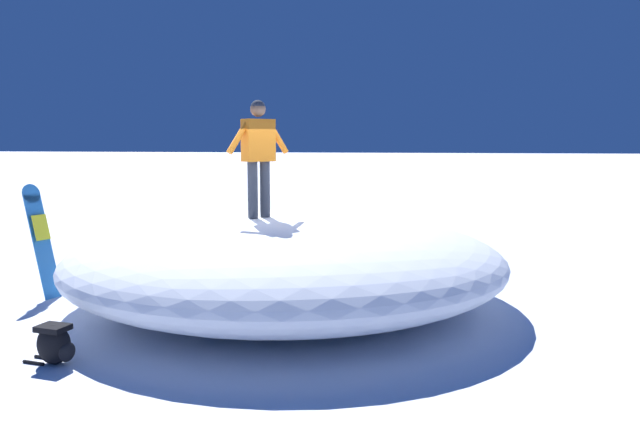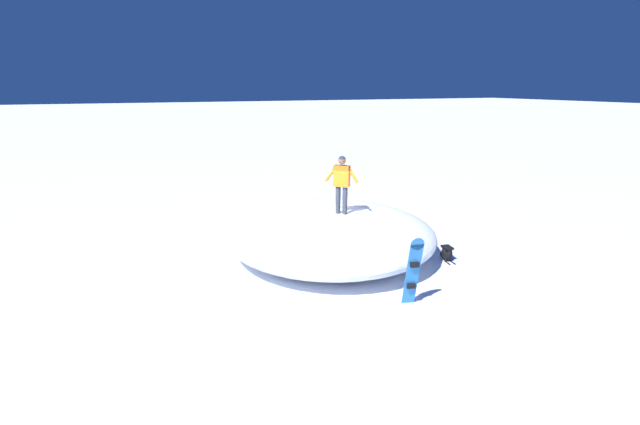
% 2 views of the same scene
% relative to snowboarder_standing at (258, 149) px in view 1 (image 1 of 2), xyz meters
% --- Properties ---
extents(ground, '(240.00, 240.00, 0.00)m').
position_rel_snowboarder_standing_xyz_m(ground, '(0.15, -0.01, -2.23)').
color(ground, white).
extents(snow_mound, '(6.46, 6.65, 1.27)m').
position_rel_snowboarder_standing_xyz_m(snow_mound, '(0.21, -0.32, -1.60)').
color(snow_mound, white).
rests_on(snow_mound, ground).
extents(snowboarder_standing, '(0.79, 0.72, 1.62)m').
position_rel_snowboarder_standing_xyz_m(snowboarder_standing, '(0.00, 0.00, 0.00)').
color(snowboarder_standing, '#333842').
rests_on(snowboarder_standing, snow_mound).
extents(snowboard_primary_upright, '(0.40, 0.50, 1.70)m').
position_rel_snowboarder_standing_xyz_m(snowboard_primary_upright, '(-0.13, 3.36, -1.35)').
color(snowboard_primary_upright, '#2672BF').
rests_on(snowboard_primary_upright, ground).
extents(backpack_near, '(0.33, 0.58, 0.43)m').
position_rel_snowboarder_standing_xyz_m(backpack_near, '(-2.58, 1.47, -2.01)').
color(backpack_near, black).
rests_on(backpack_near, ground).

